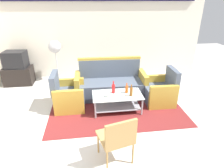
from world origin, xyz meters
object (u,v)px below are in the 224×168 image
at_px(armchair_left, 68,96).
at_px(television, 15,60).
at_px(bottle_orange, 127,89).
at_px(tv_stand, 19,76).
at_px(wicker_chair, 117,137).
at_px(pedestal_fan, 55,49).
at_px(armchair_right, 160,91).
at_px(bottle_red, 113,89).
at_px(cup, 108,95).
at_px(couch, 111,84).
at_px(bottle_brown, 131,92).
at_px(coffee_table, 117,100).

distance_m(armchair_left, television, 2.27).
xyz_separation_m(bottle_orange, tv_stand, (-2.90, 1.80, -0.24)).
xyz_separation_m(tv_stand, wicker_chair, (2.44, -3.36, 0.23)).
relative_size(tv_stand, television, 1.25).
bearing_deg(pedestal_fan, television, -177.60).
height_order(armchair_right, pedestal_fan, pedestal_fan).
relative_size(bottle_red, wicker_chair, 0.34).
bearing_deg(television, cup, 146.92).
relative_size(armchair_left, wicker_chair, 1.01).
xyz_separation_m(armchair_right, cup, (-1.31, -0.35, 0.17)).
height_order(couch, television, television).
bearing_deg(tv_stand, armchair_left, -44.87).
height_order(armchair_right, cup, armchair_right).
bearing_deg(couch, wicker_chair, 86.69).
height_order(bottle_brown, cup, bottle_brown).
bearing_deg(tv_stand, bottle_orange, -31.90).
bearing_deg(bottle_red, bottle_orange, -6.46).
height_order(bottle_red, bottle_orange, bottle_red).
height_order(tv_stand, television, television).
bearing_deg(tv_stand, bottle_red, -34.24).
relative_size(couch, wicker_chair, 2.16).
distance_m(couch, pedestal_fan, 2.01).
bearing_deg(television, tv_stand, 90.00).
distance_m(couch, armchair_right, 1.26).
relative_size(couch, television, 2.84).
bearing_deg(bottle_orange, bottle_red, 173.54).
bearing_deg(pedestal_fan, wicker_chair, -69.03).
bearing_deg(television, bottle_red, 151.15).
distance_m(coffee_table, television, 3.30).
bearing_deg(armchair_left, wicker_chair, 25.98).
relative_size(coffee_table, tv_stand, 1.38).
bearing_deg(bottle_orange, cup, -160.45).
bearing_deg(armchair_left, bottle_orange, 79.83).
distance_m(bottle_red, television, 3.16).
height_order(armchair_left, bottle_orange, armchair_left).
distance_m(tv_stand, wicker_chair, 4.16).
xyz_separation_m(couch, bottle_brown, (0.34, -0.86, 0.20)).
bearing_deg(television, bottle_brown, 151.91).
relative_size(couch, bottle_red, 6.42).
bearing_deg(pedestal_fan, bottle_orange, -46.40).
bearing_deg(wicker_chair, tv_stand, 111.58).
distance_m(armchair_right, bottle_red, 1.21).
height_order(bottle_orange, pedestal_fan, pedestal_fan).
bearing_deg(television, couch, 162.62).
bearing_deg(wicker_chair, bottle_red, 69.79).
distance_m(armchair_left, tv_stand, 2.21).
relative_size(armchair_left, bottle_brown, 3.18).
bearing_deg(armchair_left, tv_stand, -134.73).
bearing_deg(tv_stand, cup, -38.48).
xyz_separation_m(bottle_red, television, (-2.60, 1.77, 0.24)).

